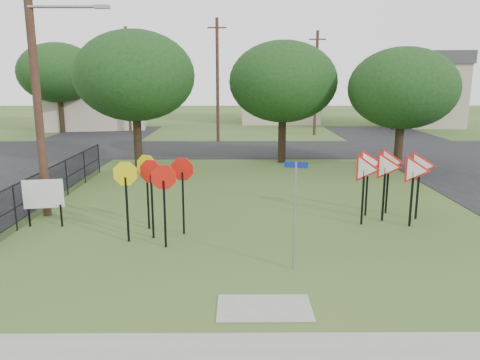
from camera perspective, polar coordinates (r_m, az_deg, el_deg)
name	(u,v)px	position (r m, az deg, el deg)	size (l,w,h in m)	color
ground	(259,264)	(12.45, 2.34, -10.21)	(140.00, 140.00, 0.00)	#33501E
sidewalk	(270,358)	(8.73, 3.72, -20.82)	(30.00, 1.60, 0.02)	gray
street_far	(245,149)	(31.84, 0.64, 3.79)	(60.00, 8.00, 0.02)	black
curb_pad	(264,308)	(10.28, 2.99, -15.31)	(2.00, 1.20, 0.02)	gray
street_name_sign	(295,208)	(11.70, 6.71, -3.44)	(0.57, 0.14, 2.78)	gray
stop_sign_cluster	(154,180)	(14.13, -10.43, 0.04)	(2.31, 1.88, 2.44)	black
yield_sign_cluster	(390,169)	(16.49, 17.80, 1.30)	(2.95, 2.16, 2.42)	black
info_board	(43,196)	(16.41, -22.84, -1.77)	(1.25, 0.25, 1.57)	black
utility_pole_main	(36,64)	(17.31, -23.64, 12.81)	(3.55, 0.33, 10.00)	#462B20
far_pole_a	(217,80)	(35.51, -2.76, 12.10)	(1.40, 0.24, 9.00)	#462B20
far_pole_b	(316,83)	(40.03, 9.25, 11.64)	(1.40, 0.24, 8.50)	#462B20
far_pole_c	(128,79)	(42.53, -13.50, 11.84)	(1.40, 0.24, 9.00)	#462B20
fence_run	(56,183)	(19.48, -21.51, -0.32)	(0.05, 11.55, 1.50)	black
house_left	(96,89)	(47.43, -17.14, 10.51)	(10.58, 8.88, 7.20)	#B1A68F
house_mid	(279,93)	(51.71, 4.75, 10.56)	(8.40, 8.40, 6.20)	#B1A68F
house_right	(422,89)	(51.00, 21.32, 10.31)	(8.30, 8.30, 7.20)	#B1A68F
tree_near_left	(135,76)	(26.05, -12.71, 12.27)	(6.40, 6.40, 7.27)	black
tree_near_mid	(283,82)	(26.60, 5.27, 11.84)	(6.00, 6.00, 6.80)	black
tree_near_right	(403,88)	(25.95, 19.24, 10.50)	(5.60, 5.60, 6.33)	black
tree_far_left	(58,73)	(44.25, -21.30, 12.10)	(6.80, 6.80, 7.73)	black
tree_far_right	(396,80)	(45.86, 18.51, 11.49)	(6.00, 6.00, 6.80)	black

